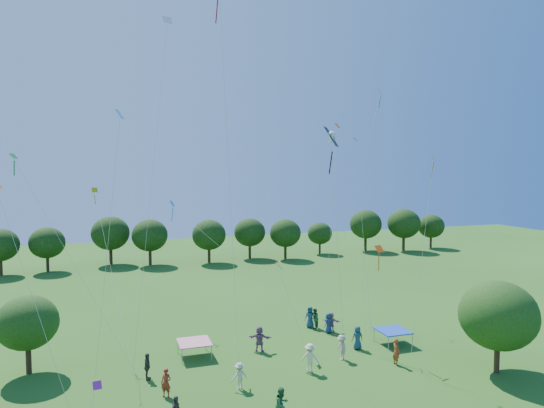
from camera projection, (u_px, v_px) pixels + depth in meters
The scene contains 34 objects.
near_tree_north at pixel (27, 323), 30.73m from camera, with size 3.83×3.83×5.03m.
near_tree_east at pixel (498, 315), 30.83m from camera, with size 4.87×4.87×5.93m.
treeline at pixel (164, 234), 67.17m from camera, with size 88.01×8.77×6.77m.
tent_red_stripe at pixel (194, 342), 33.60m from camera, with size 2.20×2.20×1.10m.
tent_blue at pixel (393, 331), 36.03m from camera, with size 2.20×2.20×1.10m.
crowd_person_0 at pixel (357, 338), 35.09m from camera, with size 0.84×0.45×1.70m, color navy.
crowd_person_1 at pixel (396, 352), 32.26m from camera, with size 0.66×0.42×1.77m, color #963A1B.
crowd_person_3 at pixel (310, 358), 31.12m from camera, with size 1.21×0.54×1.85m, color beige.
crowd_person_5 at pixel (331, 322), 38.92m from camera, with size 1.46×0.52×1.56m, color #8F538E.
crowd_person_6 at pixel (310, 317), 39.90m from camera, with size 0.87×0.47×1.76m, color navy.
crowd_person_8 at pixel (315, 318), 39.73m from camera, with size 0.81×0.44×1.65m, color #22502D.
crowd_person_9 at pixel (342, 347), 33.12m from camera, with size 1.12×0.50×1.71m, color #A49383.
crowd_person_10 at pixel (147, 367), 29.93m from camera, with size 0.98×0.45×1.67m, color #37322C.
crowd_person_11 at pixel (260, 339), 34.66m from camera, with size 1.70×0.61×1.82m, color #864E7A.
crowd_person_12 at pixel (328, 323), 38.58m from camera, with size 0.79×0.43×1.61m, color navy.
crowd_person_13 at pixel (166, 383), 27.65m from camera, with size 0.62×0.40×1.66m, color maroon.
crowd_person_14 at pixel (282, 404), 25.02m from camera, with size 0.87×0.47×1.76m, color #23532F.
crowd_person_15 at pixel (239, 376), 28.70m from camera, with size 1.03×0.46×1.58m, color beige.
pirate_kite at pixel (332, 141), 25.62m from camera, with size 2.68×2.78×13.95m.
red_high_kite at pixel (222, 29), 25.89m from camera, with size 1.13×1.74×23.45m.
small_kite_0 at pixel (378, 259), 33.95m from camera, with size 0.87×0.57×6.39m.
small_kite_1 at pixel (8, 221), 22.64m from camera, with size 3.60×3.15×11.35m.
small_kite_2 at pixel (103, 230), 33.84m from camera, with size 2.35×10.87×10.39m.
small_kite_3 at pixel (367, 146), 40.40m from camera, with size 4.88×0.84×18.36m.
small_kite_4 at pixel (197, 226), 40.31m from camera, with size 9.56×7.94×9.10m.
small_kite_5 at pixel (94, 393), 20.42m from camera, with size 1.14×2.05×2.85m.
small_kite_6 at pixel (159, 106), 29.29m from camera, with size 2.94×3.40×21.18m.
small_kite_7 at pixel (360, 203), 34.45m from camera, with size 1.15×1.18×14.00m.
small_kite_8 at pixel (335, 162), 44.63m from camera, with size 3.78×5.28×16.11m.
small_kite_9 at pixel (428, 204), 31.02m from camera, with size 1.81×0.63×12.67m.
small_kite_10 at pixel (363, 259), 34.99m from camera, with size 0.54×1.34×6.06m.
small_kite_11 at pixel (46, 216), 27.15m from camera, with size 6.47×2.42×12.60m.
small_kite_12 at pixel (112, 199), 20.97m from camera, with size 1.74×1.43×14.23m.
small_kite_13 at pixel (281, 272), 34.94m from camera, with size 1.05×2.98×4.99m.
Camera 1 is at (-9.01, -12.56, 12.94)m, focal length 32.00 mm.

